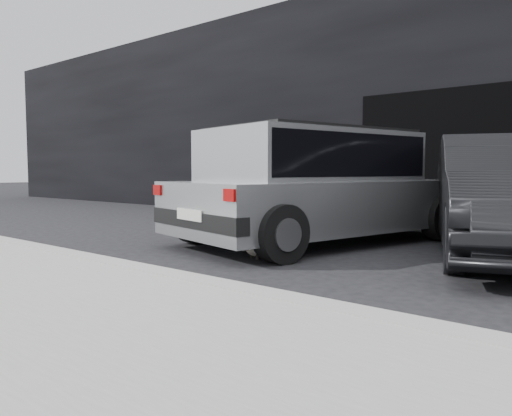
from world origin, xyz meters
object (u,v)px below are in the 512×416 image
Objects in this scene: cat_siamese at (263,248)px; cat_white at (261,236)px; silver_hatchback at (317,181)px; second_car at (511,195)px.

cat_white is at bearing -29.29° from cat_siamese.
silver_hatchback is 6.10× the size of cat_siamese.
second_car is at bearing 95.42° from cat_white.
cat_siamese is at bearing -68.29° from silver_hatchback.
cat_siamese is (0.22, -1.53, -0.77)m from silver_hatchback.
cat_white reaches higher than cat_siamese.
cat_white is at bearing -83.55° from silver_hatchback.
cat_white is (-2.63, -1.60, -0.56)m from second_car.
silver_hatchback is 1.33m from cat_white.
cat_siamese is (-2.27, -2.01, -0.63)m from second_car.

